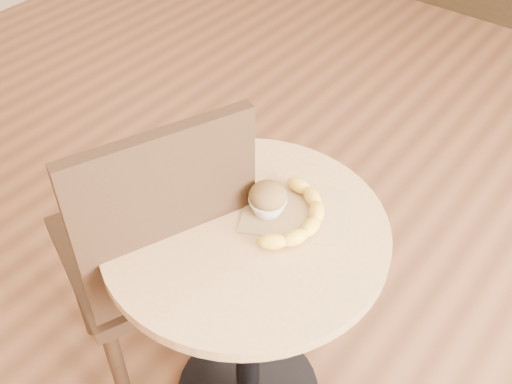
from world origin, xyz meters
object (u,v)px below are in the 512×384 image
cafe_table (246,289)px  coffee_cup (225,171)px  muffin (268,199)px  banana (293,216)px  chair_left (156,248)px

cafe_table → coffee_cup: size_ratio=4.29×
muffin → banana: 0.07m
cafe_table → coffee_cup: bearing=152.7°
muffin → cafe_table: bearing=-99.9°
chair_left → muffin: (0.26, 0.14, 0.23)m
coffee_cup → muffin: bearing=3.7°
banana → chair_left: bearing=-168.6°
chair_left → cafe_table: bearing=127.2°
cafe_table → banana: (0.08, 0.08, 0.25)m
coffee_cup → banana: bearing=4.1°
cafe_table → muffin: bearing=80.1°
chair_left → coffee_cup: size_ratio=5.88×
coffee_cup → banana: size_ratio=0.69×
cafe_table → coffee_cup: coffee_cup is taller
banana → muffin: bearing=176.6°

